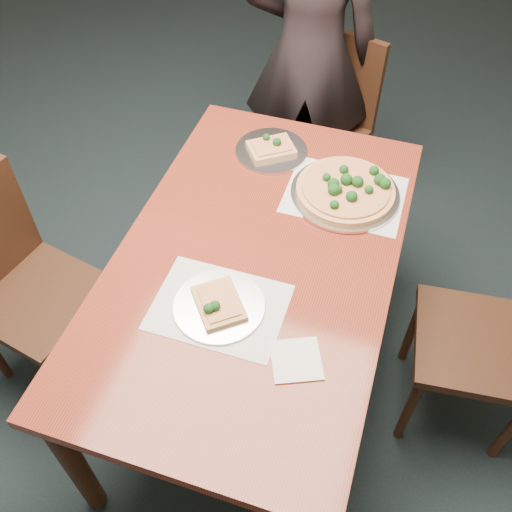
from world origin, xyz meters
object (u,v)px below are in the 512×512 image
(diner, at_px, (309,53))
(slice_plate_far, at_px, (271,149))
(pizza_pan, at_px, (346,190))
(chair_right, at_px, (505,337))
(dining_table, at_px, (256,274))
(chair_left, at_px, (19,280))
(slice_plate_near, at_px, (219,305))
(chair_far, at_px, (325,118))

(diner, relative_size, slice_plate_far, 5.97)
(pizza_pan, relative_size, slice_plate_far, 1.40)
(chair_right, distance_m, pizza_pan, 0.74)
(dining_table, distance_m, chair_left, 0.89)
(pizza_pan, relative_size, slice_plate_near, 1.40)
(dining_table, height_order, pizza_pan, pizza_pan)
(chair_far, xyz_separation_m, diner, (-0.10, 0.01, 0.32))
(chair_far, xyz_separation_m, slice_plate_near, (-0.03, -1.36, 0.25))
(chair_left, relative_size, diner, 0.54)
(chair_right, bearing_deg, chair_far, -145.23)
(chair_far, height_order, chair_right, same)
(chair_left, distance_m, slice_plate_near, 0.86)
(dining_table, height_order, slice_plate_far, slice_plate_far)
(chair_left, bearing_deg, chair_far, -21.20)
(chair_left, xyz_separation_m, chair_right, (1.72, 0.30, 0.00))
(chair_far, relative_size, chair_left, 1.00)
(chair_left, bearing_deg, slice_plate_near, -81.50)
(dining_table, relative_size, pizza_pan, 3.82)
(chair_far, bearing_deg, chair_left, -106.44)
(chair_left, distance_m, diner, 1.56)
(chair_right, height_order, pizza_pan, chair_right)
(dining_table, bearing_deg, chair_left, -167.58)
(slice_plate_far, bearing_deg, chair_right, -23.66)
(diner, relative_size, slice_plate_near, 5.97)
(chair_left, height_order, diner, diner)
(diner, distance_m, slice_plate_near, 1.37)
(pizza_pan, bearing_deg, slice_plate_far, 154.99)
(dining_table, xyz_separation_m, chair_far, (-0.02, 1.13, -0.14))
(chair_left, xyz_separation_m, slice_plate_near, (0.82, -0.04, 0.25))
(pizza_pan, xyz_separation_m, slice_plate_far, (-0.33, 0.15, -0.01))
(chair_far, height_order, pizza_pan, chair_far)
(diner, height_order, slice_plate_near, diner)
(slice_plate_near, bearing_deg, pizza_pan, 66.72)
(chair_far, height_order, slice_plate_near, chair_far)
(chair_left, xyz_separation_m, diner, (0.74, 1.33, 0.32))
(chair_right, xyz_separation_m, slice_plate_far, (-0.97, 0.43, 0.25))
(diner, bearing_deg, chair_right, 124.96)
(dining_table, relative_size, chair_far, 1.65)
(chair_right, height_order, slice_plate_near, chair_right)
(slice_plate_far, bearing_deg, chair_left, -136.26)
(chair_left, distance_m, slice_plate_far, 1.07)
(pizza_pan, distance_m, slice_plate_far, 0.36)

